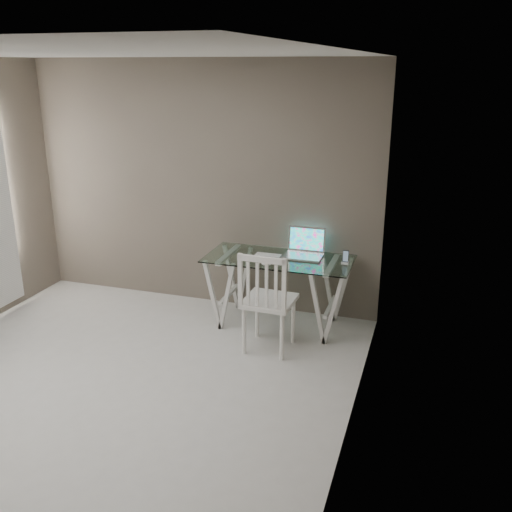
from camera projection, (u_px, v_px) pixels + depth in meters
The scene contains 7 objects.
room at pixel (73, 195), 4.18m from camera, with size 4.50×4.52×2.71m.
desk at pixel (278, 291), 5.94m from camera, with size 1.50×0.70×0.75m.
chair at pixel (266, 298), 5.31m from camera, with size 0.48×0.48×1.02m.
laptop at pixel (305, 249), 5.90m from camera, with size 0.39×0.32×0.28m.
keyboard at pixel (268, 255), 5.91m from camera, with size 0.28×0.12×0.01m, color silver.
mouse at pixel (266, 264), 5.62m from camera, with size 0.10×0.06×0.03m, color white.
phone_dock at pixel (345, 260), 5.66m from camera, with size 0.07×0.07×0.13m.
Camera 1 is at (2.47, -3.47, 2.63)m, focal length 40.00 mm.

